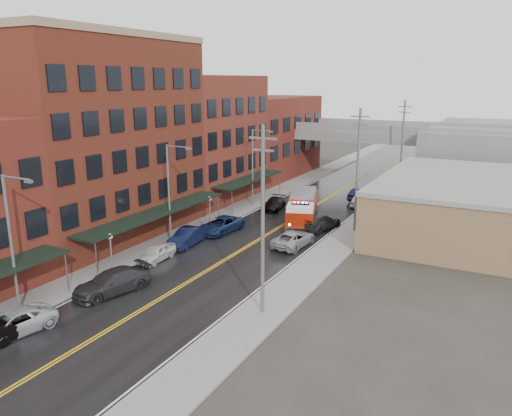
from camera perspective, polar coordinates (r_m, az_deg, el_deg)
The scene contains 32 objects.
road at distance 48.03m, azimuth 1.17°, elevation -3.13°, with size 11.00×160.00×0.02m, color black.
sidewalk_left at distance 51.53m, azimuth -6.12°, elevation -1.90°, with size 3.00×160.00×0.15m, color slate.
sidewalk_right at distance 45.41m, azimuth 9.47°, elevation -4.30°, with size 3.00×160.00×0.15m, color slate.
curb_left at distance 50.67m, azimuth -4.56°, elevation -2.15°, with size 0.30×160.00×0.15m, color gray.
curb_right at distance 45.91m, azimuth 7.51°, elevation -4.01°, with size 0.30×160.00×0.15m, color gray.
brick_building_b at distance 48.17m, azimuth -17.10°, elevation 7.25°, with size 9.00×20.00×18.00m, color #541B16.
brick_building_c at distance 61.94m, azimuth -5.56°, elevation 7.88°, with size 9.00×15.00×15.00m, color maroon.
brick_building_far at distance 77.26m, azimuth 1.62°, elevation 8.12°, with size 9.00×20.00×12.00m, color maroon.
tan_building at distance 52.60m, azimuth 22.10°, elevation 0.17°, with size 14.00×22.00×5.00m, color #896949.
right_far_block at distance 81.74m, azimuth 25.85°, elevation 5.62°, with size 18.00×30.00×8.00m, color slate.
awning_1 at distance 45.45m, azimuth -11.30°, elevation -0.52°, with size 2.60×18.00×3.09m.
awning_2 at distance 59.69m, azimuth -0.76°, elevation 3.31°, with size 2.60×13.00×3.09m.
globe_lamp_1 at distance 39.93m, azimuth -16.30°, elevation -3.94°, with size 0.44×0.44×3.12m.
globe_lamp_2 at distance 50.47m, azimuth -5.33°, elevation 0.40°, with size 0.44×0.44×3.12m.
street_lamp_0 at distance 34.24m, azimuth -26.05°, elevation -2.87°, with size 2.64×0.22×9.00m.
street_lamp_1 at distance 45.13m, azimuth -9.71°, elevation 2.31°, with size 2.64×0.22×9.00m.
street_lamp_2 at distance 58.43m, azimuth -0.19°, elevation 5.26°, with size 2.64×0.22×9.00m.
utility_pole_0 at distance 30.29m, azimuth 0.78°, elevation -1.27°, with size 1.80×0.24×12.00m.
utility_pole_1 at distance 48.56m, azimuth 11.53°, elevation 4.43°, with size 1.80×0.24×12.00m.
utility_pole_2 at distance 67.82m, azimuth 16.34°, elevation 6.92°, with size 1.80×0.24×12.00m.
overpass at distance 76.28m, azimuth 12.07°, elevation 7.72°, with size 40.00×10.00×7.50m.
fire_truck at distance 51.84m, azimuth 5.31°, elevation 0.07°, with size 5.43×8.98×3.12m.
parked_car_left_2 at distance 33.11m, azimuth -26.21°, elevation -11.78°, with size 2.34×5.09×1.41m, color #B5B8BE.
parked_car_left_3 at distance 36.61m, azimuth -16.13°, elevation -8.12°, with size 2.28×5.62×1.63m, color #292A2C.
parked_car_left_4 at distance 42.14m, azimuth -11.31°, elevation -5.01°, with size 1.60×3.97×1.35m, color silver.
parked_car_left_5 at distance 45.42m, azimuth -7.86°, elevation -3.29°, with size 1.65×4.74×1.56m, color black.
parked_car_left_6 at distance 48.85m, azimuth -4.05°, elevation -1.95°, with size 2.49×5.40×1.50m, color #14244B.
parked_car_left_7 at distance 57.34m, azimuth 2.05°, elevation 0.47°, with size 1.89×4.64×1.35m, color black.
parked_car_right_0 at distance 44.82m, azimuth 4.30°, elevation -3.52°, with size 2.38×5.16×1.43m, color #929399.
parked_car_right_1 at distance 50.06m, azimuth 7.27°, elevation -1.57°, with size 2.24×5.52×1.60m, color black.
parked_car_right_2 at distance 60.12m, azimuth 11.68°, elevation 0.85°, with size 1.62×4.03×1.37m, color silver.
parked_car_right_3 at distance 63.14m, azimuth 11.85°, elevation 1.55°, with size 1.59×4.57×1.50m, color black.
Camera 1 is at (20.35, -11.03, 14.51)m, focal length 35.00 mm.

